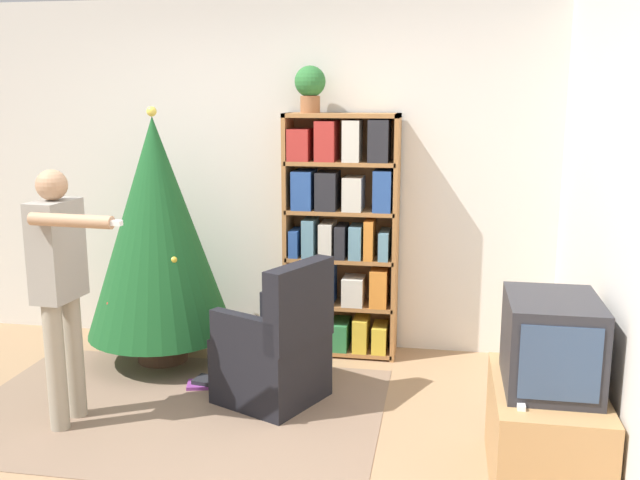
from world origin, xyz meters
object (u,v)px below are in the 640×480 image
(television, at_px, (551,343))
(potted_plant, at_px, (310,86))
(standing_person, at_px, (60,278))
(christmas_tree, at_px, (157,228))
(armchair, at_px, (276,352))
(bookshelf, at_px, (340,236))

(television, xyz_separation_m, potted_plant, (-1.49, 1.65, 1.23))
(television, xyz_separation_m, standing_person, (-2.67, 0.21, 0.15))
(christmas_tree, height_order, armchair, christmas_tree)
(christmas_tree, height_order, potted_plant, potted_plant)
(bookshelf, xyz_separation_m, standing_person, (-1.40, -1.43, -0.01))
(standing_person, distance_m, potted_plant, 2.15)
(bookshelf, distance_m, television, 2.08)
(armchair, height_order, potted_plant, potted_plant)
(standing_person, xyz_separation_m, potted_plant, (1.18, 1.44, 1.08))
(television, distance_m, armchair, 1.75)
(bookshelf, relative_size, christmas_tree, 0.97)
(standing_person, height_order, potted_plant, potted_plant)
(christmas_tree, distance_m, standing_person, 1.06)
(bookshelf, relative_size, armchair, 1.93)
(christmas_tree, bearing_deg, potted_plant, 20.98)
(television, distance_m, potted_plant, 2.54)
(television, distance_m, standing_person, 2.68)
(christmas_tree, height_order, standing_person, christmas_tree)
(armchair, distance_m, standing_person, 1.36)
(bookshelf, distance_m, standing_person, 2.00)
(bookshelf, bearing_deg, potted_plant, 178.06)
(armchair, xyz_separation_m, potted_plant, (0.04, 0.93, 1.65))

